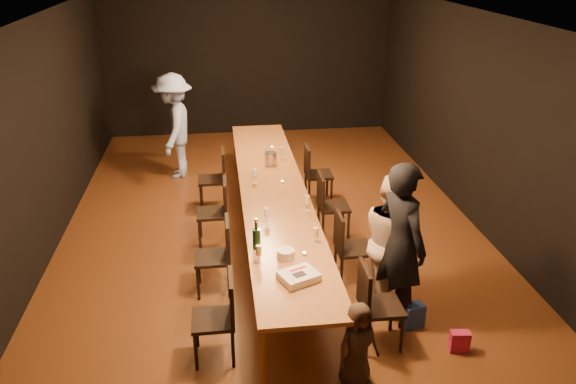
{
  "coord_description": "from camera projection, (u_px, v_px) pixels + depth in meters",
  "views": [
    {
      "loc": [
        -0.69,
        -6.99,
        3.83
      ],
      "look_at": [
        0.12,
        -0.65,
        1.0
      ],
      "focal_mm": 35.0,
      "sensor_mm": 36.0,
      "label": 1
    }
  ],
  "objects": [
    {
      "name": "ground",
      "position": [
        274.0,
        238.0,
        7.97
      ],
      "size": [
        10.0,
        10.0,
        0.0
      ],
      "primitive_type": "plane",
      "color": "#3F260F",
      "rests_on": "ground"
    },
    {
      "name": "room_shell",
      "position": [
        272.0,
        95.0,
        7.13
      ],
      "size": [
        6.04,
        10.04,
        3.02
      ],
      "color": "black",
      "rests_on": "ground"
    },
    {
      "name": "table",
      "position": [
        274.0,
        193.0,
        7.69
      ],
      "size": [
        0.9,
        6.0,
        0.75
      ],
      "color": "#945D2B",
      "rests_on": "ground"
    },
    {
      "name": "chair_right_0",
      "position": [
        381.0,
        305.0,
        5.71
      ],
      "size": [
        0.42,
        0.42,
        0.93
      ],
      "primitive_type": null,
      "rotation": [
        0.0,
        0.0,
        -1.57
      ],
      "color": "black",
      "rests_on": "ground"
    },
    {
      "name": "chair_right_1",
      "position": [
        354.0,
        247.0,
        6.79
      ],
      "size": [
        0.42,
        0.42,
        0.93
      ],
      "primitive_type": null,
      "rotation": [
        0.0,
        0.0,
        -1.57
      ],
      "color": "black",
      "rests_on": "ground"
    },
    {
      "name": "chair_right_2",
      "position": [
        334.0,
        206.0,
        7.88
      ],
      "size": [
        0.42,
        0.42,
        0.93
      ],
      "primitive_type": null,
      "rotation": [
        0.0,
        0.0,
        -1.57
      ],
      "color": "black",
      "rests_on": "ground"
    },
    {
      "name": "chair_right_3",
      "position": [
        319.0,
        174.0,
        8.97
      ],
      "size": [
        0.42,
        0.42,
        0.93
      ],
      "primitive_type": null,
      "rotation": [
        0.0,
        0.0,
        -1.57
      ],
      "color": "black",
      "rests_on": "ground"
    },
    {
      "name": "chair_left_0",
      "position": [
        213.0,
        318.0,
        5.51
      ],
      "size": [
        0.42,
        0.42,
        0.93
      ],
      "primitive_type": null,
      "rotation": [
        0.0,
        0.0,
        1.57
      ],
      "color": "black",
      "rests_on": "ground"
    },
    {
      "name": "chair_left_1",
      "position": [
        212.0,
        257.0,
        6.6
      ],
      "size": [
        0.42,
        0.42,
        0.93
      ],
      "primitive_type": null,
      "rotation": [
        0.0,
        0.0,
        1.57
      ],
      "color": "black",
      "rests_on": "ground"
    },
    {
      "name": "chair_left_2",
      "position": [
        212.0,
        212.0,
        7.68
      ],
      "size": [
        0.42,
        0.42,
        0.93
      ],
      "primitive_type": null,
      "rotation": [
        0.0,
        0.0,
        1.57
      ],
      "color": "black",
      "rests_on": "ground"
    },
    {
      "name": "chair_left_3",
      "position": [
        212.0,
        179.0,
        8.77
      ],
      "size": [
        0.42,
        0.42,
        0.93
      ],
      "primitive_type": null,
      "rotation": [
        0.0,
        0.0,
        1.57
      ],
      "color": "black",
      "rests_on": "ground"
    },
    {
      "name": "woman_birthday",
      "position": [
        401.0,
        244.0,
        5.93
      ],
      "size": [
        0.68,
        0.8,
        1.86
      ],
      "primitive_type": "imported",
      "rotation": [
        0.0,
        0.0,
        1.98
      ],
      "color": "black",
      "rests_on": "ground"
    },
    {
      "name": "woman_tan",
      "position": [
        392.0,
        242.0,
        6.23
      ],
      "size": [
        0.64,
        0.8,
        1.61
      ],
      "primitive_type": "imported",
      "rotation": [
        0.0,
        0.0,
        1.61
      ],
      "color": "beige",
      "rests_on": "ground"
    },
    {
      "name": "man_blue",
      "position": [
        175.0,
        126.0,
        9.78
      ],
      "size": [
        0.8,
        1.25,
        1.84
      ],
      "primitive_type": "imported",
      "rotation": [
        0.0,
        0.0,
        -1.67
      ],
      "color": "#92AAE3",
      "rests_on": "ground"
    },
    {
      "name": "child",
      "position": [
        358.0,
        345.0,
        5.19
      ],
      "size": [
        0.49,
        0.4,
        0.87
      ],
      "primitive_type": "imported",
      "rotation": [
        0.0,
        0.0,
        0.32
      ],
      "color": "#3A2920",
      "rests_on": "ground"
    },
    {
      "name": "gift_bag_red",
      "position": [
        459.0,
        341.0,
        5.73
      ],
      "size": [
        0.21,
        0.13,
        0.23
      ],
      "primitive_type": "cube",
      "rotation": [
        0.0,
        0.0,
        -0.12
      ],
      "color": "#C31D52",
      "rests_on": "ground"
    },
    {
      "name": "gift_bag_blue",
      "position": [
        413.0,
        315.0,
        6.09
      ],
      "size": [
        0.25,
        0.19,
        0.27
      ],
      "primitive_type": "cube",
      "rotation": [
        0.0,
        0.0,
        0.22
      ],
      "color": "#2546A1",
      "rests_on": "ground"
    },
    {
      "name": "birthday_cake",
      "position": [
        299.0,
        276.0,
        5.6
      ],
      "size": [
        0.45,
        0.41,
        0.09
      ],
      "rotation": [
        0.0,
        0.0,
        0.4
      ],
      "color": "white",
      "rests_on": "table"
    },
    {
      "name": "plate_stack",
      "position": [
        286.0,
        254.0,
        5.98
      ],
      "size": [
        0.21,
        0.21,
        0.11
      ],
      "primitive_type": "cylinder",
      "rotation": [
        0.0,
        0.0,
        0.11
      ],
      "color": "silver",
      "rests_on": "table"
    },
    {
      "name": "champagne_bottle",
      "position": [
        256.0,
        234.0,
        6.12
      ],
      "size": [
        0.1,
        0.1,
        0.37
      ],
      "primitive_type": null,
      "rotation": [
        0.0,
        0.0,
        -0.23
      ],
      "color": "black",
      "rests_on": "table"
    },
    {
      "name": "ice_bucket",
      "position": [
        271.0,
        159.0,
        8.5
      ],
      "size": [
        0.22,
        0.22,
        0.2
      ],
      "primitive_type": "cylinder",
      "rotation": [
        0.0,
        0.0,
        -0.25
      ],
      "color": "#ADACB1",
      "rests_on": "table"
    },
    {
      "name": "wineglass_0",
      "position": [
        259.0,
        254.0,
        5.88
      ],
      "size": [
        0.06,
        0.06,
        0.21
      ],
      "primitive_type": null,
      "color": "beige",
      "rests_on": "table"
    },
    {
      "name": "wineglass_1",
      "position": [
        316.0,
        236.0,
        6.25
      ],
      "size": [
        0.06,
        0.06,
        0.21
      ],
      "primitive_type": null,
      "color": "beige",
      "rests_on": "table"
    },
    {
      "name": "wineglass_2",
      "position": [
        267.0,
        216.0,
        6.71
      ],
      "size": [
        0.06,
        0.06,
        0.21
      ],
      "primitive_type": null,
      "color": "silver",
      "rests_on": "table"
    },
    {
      "name": "wineglass_3",
      "position": [
        307.0,
        203.0,
        7.04
      ],
      "size": [
        0.06,
        0.06,
        0.21
      ],
      "primitive_type": null,
      "color": "beige",
      "rests_on": "table"
    },
    {
      "name": "wineglass_4",
      "position": [
        255.0,
        176.0,
        7.85
      ],
      "size": [
        0.06,
        0.06,
        0.21
      ],
      "primitive_type": null,
      "color": "silver",
      "rests_on": "table"
    },
    {
      "name": "wineglass_5",
      "position": [
        281.0,
        153.0,
        8.72
      ],
      "size": [
        0.06,
        0.06,
        0.21
      ],
      "primitive_type": null,
      "color": "silver",
      "rests_on": "table"
    },
    {
      "name": "tealight_near",
      "position": [
        304.0,
        254.0,
        6.06
      ],
      "size": [
        0.05,
        0.05,
        0.03
      ],
      "primitive_type": "cylinder",
      "color": "#B2B7B2",
      "rests_on": "table"
    },
    {
      "name": "tealight_mid",
      "position": [
        282.0,
        182.0,
        7.88
      ],
      "size": [
        0.05,
        0.05,
        0.03
      ],
      "primitive_type": "cylinder",
      "color": "#B2B7B2",
      "rests_on": "table"
    },
    {
      "name": "tealight_far",
      "position": [
        272.0,
        148.0,
        9.21
      ],
      "size": [
        0.05,
        0.05,
        0.03
      ],
      "primitive_type": "cylinder",
      "color": "#B2B7B2",
      "rests_on": "table"
    }
  ]
}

